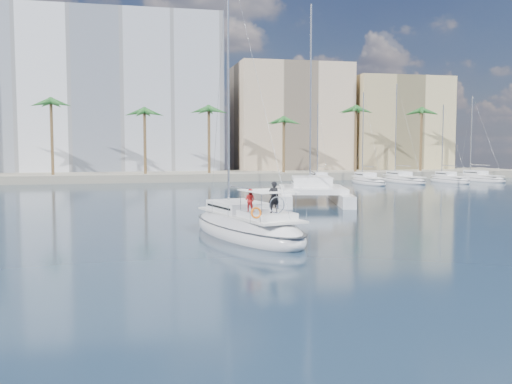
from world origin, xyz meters
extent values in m
plane|color=black|center=(0.00, 0.00, 0.00)|extent=(160.00, 160.00, 0.00)
cube|color=gray|center=(0.00, 61.00, 0.60)|extent=(120.00, 14.00, 1.20)
cube|color=white|center=(-12.00, 73.00, 14.00)|extent=(42.00, 16.00, 28.00)
cube|color=tan|center=(22.00, 70.00, 10.00)|extent=(20.00, 14.00, 20.00)
cube|color=tan|center=(42.00, 68.00, 9.00)|extent=(18.00, 12.00, 18.00)
cylinder|color=brown|center=(0.00, 57.00, 5.25)|extent=(0.44, 0.44, 10.50)
sphere|color=#205822|center=(0.00, 57.00, 10.50)|extent=(3.60, 3.60, 3.60)
cylinder|color=brown|center=(34.00, 57.00, 5.25)|extent=(0.44, 0.44, 10.50)
sphere|color=#205822|center=(34.00, 57.00, 10.50)|extent=(3.60, 3.60, 3.60)
ellipsoid|color=silver|center=(-0.25, 2.75, 0.38)|extent=(6.91, 13.11, 2.60)
ellipsoid|color=black|center=(-0.25, 2.75, 0.75)|extent=(6.97, 13.24, 0.18)
cube|color=silver|center=(-0.19, 2.52, 1.37)|extent=(5.03, 9.80, 0.12)
cube|color=silver|center=(-0.54, 3.92, 1.73)|extent=(3.60, 4.62, 0.60)
cube|color=black|center=(-0.54, 3.92, 1.75)|extent=(3.50, 4.16, 0.14)
cylinder|color=#B7BABF|center=(-0.89, 5.32, 9.64)|extent=(0.15, 0.15, 16.42)
cylinder|color=#B7BABF|center=(-0.28, 2.87, 2.93)|extent=(1.34, 4.93, 0.11)
cube|color=silver|center=(0.40, 0.18, 1.61)|extent=(3.06, 3.61, 0.36)
cube|color=white|center=(0.42, 0.07, 2.98)|extent=(3.06, 3.61, 0.04)
torus|color=silver|center=(0.69, -0.98, 2.28)|extent=(0.94, 0.29, 0.96)
torus|color=orange|center=(-0.68, -1.82, 1.98)|extent=(0.66, 0.34, 0.64)
imported|color=black|center=(0.63, -0.49, 2.67)|extent=(0.69, 0.50, 1.77)
imported|color=red|center=(-0.53, 0.44, 2.44)|extent=(0.81, 0.78, 1.31)
cube|color=silver|center=(7.60, 22.55, 0.55)|extent=(4.36, 13.39, 1.10)
cube|color=silver|center=(12.98, 21.24, 0.55)|extent=(4.36, 13.39, 1.10)
cube|color=silver|center=(10.13, 21.24, 1.30)|extent=(7.72, 8.66, 0.50)
cube|color=silver|center=(10.29, 21.90, 2.00)|extent=(4.56, 4.81, 1.00)
cube|color=black|center=(10.29, 21.90, 2.05)|extent=(4.45, 4.29, 0.18)
cylinder|color=#B7BABF|center=(10.77, 23.86, 10.49)|extent=(0.18, 0.18, 17.98)
ellipsoid|color=silver|center=(2.31, 3.41, 0.60)|extent=(0.25, 0.48, 0.23)
sphere|color=silver|center=(2.31, 3.64, 0.62)|extent=(0.13, 0.13, 0.13)
cube|color=gray|center=(1.96, 3.41, 0.63)|extent=(0.56, 0.20, 0.13)
cube|color=gray|center=(2.65, 3.41, 0.63)|extent=(0.56, 0.20, 0.13)
camera|label=1|loc=(-7.36, -31.17, 5.58)|focal=40.00mm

